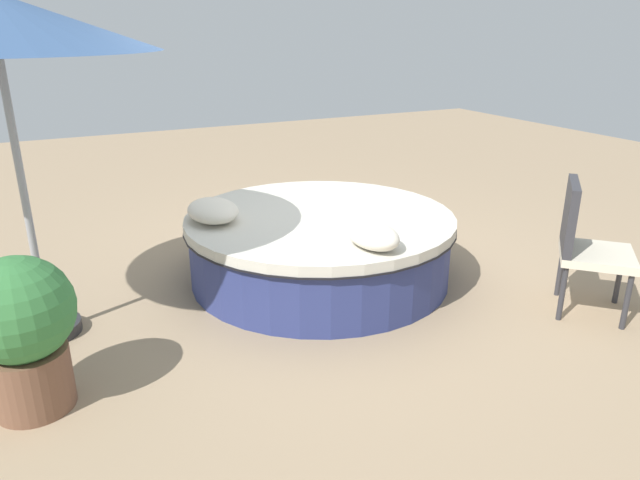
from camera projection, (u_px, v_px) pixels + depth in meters
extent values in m
plane|color=#9E8466|center=(320.00, 277.00, 5.01)|extent=(16.00, 16.00, 0.00)
cylinder|color=navy|center=(320.00, 251.00, 4.93)|extent=(2.15, 2.15, 0.47)
cylinder|color=black|center=(320.00, 225.00, 4.84)|extent=(2.23, 2.23, 0.02)
cylinder|color=beige|center=(320.00, 220.00, 4.83)|extent=(2.22, 2.22, 0.09)
ellipsoid|color=silver|center=(213.00, 210.00, 4.64)|extent=(0.53, 0.39, 0.17)
ellipsoid|color=silver|center=(372.00, 235.00, 4.10)|extent=(0.50, 0.32, 0.17)
cylinder|color=#333338|center=(619.00, 278.00, 4.47)|extent=(0.04, 0.04, 0.42)
cylinder|color=#333338|center=(627.00, 302.00, 4.08)|extent=(0.04, 0.04, 0.42)
cylinder|color=#333338|center=(560.00, 271.00, 4.60)|extent=(0.04, 0.04, 0.42)
cylinder|color=#333338|center=(562.00, 293.00, 4.21)|extent=(0.04, 0.04, 0.42)
cube|color=beige|center=(597.00, 255.00, 4.26)|extent=(0.72, 0.72, 0.06)
cube|color=#333338|center=(570.00, 216.00, 4.23)|extent=(0.41, 0.41, 0.50)
cylinder|color=#262628|center=(48.00, 328.00, 4.08)|extent=(0.44, 0.44, 0.08)
cylinder|color=#99999E|center=(22.00, 181.00, 3.71)|extent=(0.05, 0.05, 2.19)
cylinder|color=brown|center=(32.00, 379.00, 3.25)|extent=(0.43, 0.43, 0.36)
sphere|color=#387A3D|center=(18.00, 310.00, 3.10)|extent=(0.58, 0.58, 0.58)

